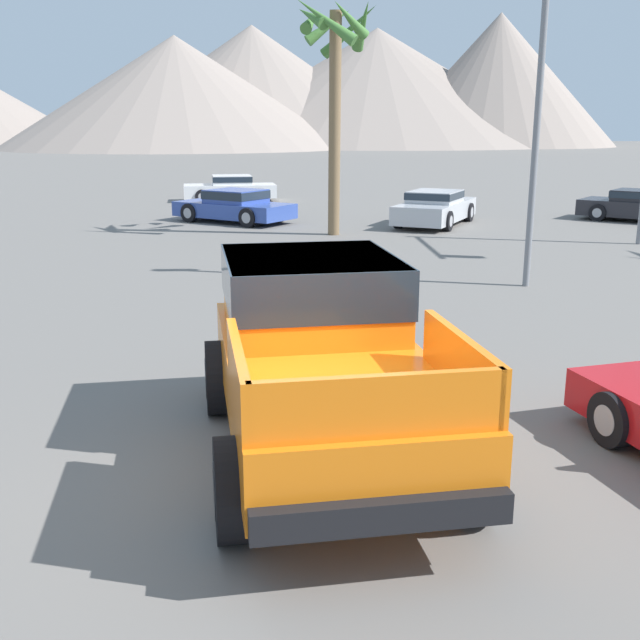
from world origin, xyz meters
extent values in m
plane|color=slate|center=(0.00, 0.00, 0.00)|extent=(320.00, 320.00, 0.00)
cube|color=orange|center=(0.32, 0.42, 0.82)|extent=(2.52, 4.83, 0.64)
cube|color=orange|center=(0.21, 1.34, 1.55)|extent=(2.05, 2.24, 0.81)
cube|color=#1E2833|center=(0.21, 1.34, 1.70)|extent=(2.10, 2.29, 0.52)
cube|color=orange|center=(-0.46, -0.98, 1.39)|extent=(0.30, 1.85, 0.48)
cube|color=orange|center=(1.42, -0.75, 1.39)|extent=(0.30, 1.85, 0.48)
cube|color=orange|center=(0.59, -1.74, 1.39)|extent=(1.89, 0.31, 0.48)
cube|color=black|center=(0.03, 2.77, 0.62)|extent=(1.94, 0.39, 0.24)
cube|color=black|center=(0.61, -1.92, 0.62)|extent=(1.94, 0.39, 0.24)
cylinder|color=black|center=(-0.87, 1.72, 0.44)|extent=(0.41, 0.91, 0.88)
cylinder|color=#232326|center=(-0.87, 1.72, 0.44)|extent=(0.38, 0.52, 0.49)
cylinder|color=black|center=(1.16, 1.97, 0.44)|extent=(0.41, 0.91, 0.88)
cylinder|color=#232326|center=(1.16, 1.97, 0.44)|extent=(0.38, 0.52, 0.49)
cylinder|color=black|center=(-0.52, -1.13, 0.44)|extent=(0.41, 0.91, 0.88)
cylinder|color=#232326|center=(-0.52, -1.13, 0.44)|extent=(0.38, 0.52, 0.49)
cylinder|color=black|center=(1.51, -0.88, 0.44)|extent=(0.41, 0.91, 0.88)
cylinder|color=#232326|center=(1.51, -0.88, 0.44)|extent=(0.38, 0.52, 0.49)
cylinder|color=black|center=(3.41, 0.54, 0.30)|extent=(0.35, 0.64, 0.61)
cylinder|color=#9E9EA3|center=(3.41, 0.54, 0.30)|extent=(0.30, 0.38, 0.33)
cylinder|color=black|center=(12.34, 21.07, 0.30)|extent=(0.61, 0.56, 0.61)
cylinder|color=#9E9EA3|center=(12.34, 21.07, 0.30)|extent=(0.41, 0.39, 0.33)
cylinder|color=black|center=(11.24, 19.74, 0.30)|extent=(0.61, 0.56, 0.61)
cylinder|color=#9E9EA3|center=(11.24, 19.74, 0.30)|extent=(0.41, 0.39, 0.33)
cube|color=white|center=(-2.50, 27.91, 0.45)|extent=(4.30, 2.22, 0.58)
cube|color=white|center=(-2.40, 27.92, 0.95)|extent=(1.90, 1.73, 0.41)
cube|color=#1E2833|center=(-2.40, 27.92, 1.00)|extent=(1.94, 1.77, 0.25)
cylinder|color=black|center=(-3.68, 26.92, 0.30)|extent=(0.62, 0.29, 0.60)
cylinder|color=#9E9EA3|center=(-3.68, 26.92, 0.30)|extent=(0.35, 0.27, 0.33)
cylinder|color=black|center=(-3.87, 28.60, 0.30)|extent=(0.62, 0.29, 0.60)
cylinder|color=#9E9EA3|center=(-3.87, 28.60, 0.30)|extent=(0.35, 0.27, 0.33)
cylinder|color=black|center=(-1.13, 27.22, 0.30)|extent=(0.62, 0.29, 0.60)
cylinder|color=#9E9EA3|center=(-1.13, 27.22, 0.30)|extent=(0.35, 0.27, 0.33)
cylinder|color=black|center=(-1.33, 28.89, 0.30)|extent=(0.62, 0.29, 0.60)
cylinder|color=#9E9EA3|center=(-1.33, 28.89, 0.30)|extent=(0.35, 0.27, 0.33)
cube|color=#334C9E|center=(-1.83, 20.07, 0.44)|extent=(4.53, 3.97, 0.51)
cube|color=#334C9E|center=(-1.74, 20.01, 0.93)|extent=(2.39, 2.35, 0.46)
cube|color=#1E2833|center=(-1.74, 20.01, 0.98)|extent=(2.44, 2.40, 0.27)
cylinder|color=black|center=(-3.42, 20.13, 0.33)|extent=(0.67, 0.57, 0.66)
cylinder|color=#9E9EA3|center=(-3.42, 20.13, 0.33)|extent=(0.43, 0.40, 0.37)
cylinder|color=black|center=(-2.39, 21.56, 0.33)|extent=(0.67, 0.57, 0.66)
cylinder|color=#9E9EA3|center=(-2.39, 21.56, 0.33)|extent=(0.43, 0.40, 0.37)
cylinder|color=black|center=(-1.27, 18.59, 0.33)|extent=(0.67, 0.57, 0.66)
cylinder|color=#9E9EA3|center=(-1.27, 18.59, 0.33)|extent=(0.43, 0.40, 0.37)
cylinder|color=black|center=(-0.25, 20.02, 0.33)|extent=(0.67, 0.57, 0.66)
cylinder|color=#9E9EA3|center=(-0.25, 20.02, 0.33)|extent=(0.43, 0.40, 0.37)
cube|color=#B7BABF|center=(5.18, 19.01, 0.49)|extent=(3.67, 4.88, 0.61)
cube|color=#B7BABF|center=(5.13, 18.91, 0.99)|extent=(2.25, 2.42, 0.38)
cube|color=#1E2833|center=(5.13, 18.91, 1.03)|extent=(2.30, 2.47, 0.23)
cylinder|color=black|center=(5.09, 20.66, 0.33)|extent=(0.50, 0.69, 0.66)
cylinder|color=#9E9EA3|center=(5.09, 20.66, 0.33)|extent=(0.37, 0.43, 0.36)
cylinder|color=black|center=(6.58, 19.88, 0.33)|extent=(0.50, 0.69, 0.66)
cylinder|color=#9E9EA3|center=(6.58, 19.88, 0.33)|extent=(0.37, 0.43, 0.36)
cylinder|color=black|center=(3.78, 18.13, 0.33)|extent=(0.50, 0.69, 0.66)
cylinder|color=#9E9EA3|center=(3.78, 18.13, 0.33)|extent=(0.37, 0.43, 0.36)
cylinder|color=black|center=(5.27, 17.36, 0.33)|extent=(0.50, 0.69, 0.66)
cylinder|color=#9E9EA3|center=(5.27, 17.36, 0.33)|extent=(0.37, 0.43, 0.36)
cylinder|color=slate|center=(5.11, 8.76, 3.63)|extent=(0.14, 0.14, 7.26)
cylinder|color=brown|center=(1.50, 16.50, 3.29)|extent=(0.36, 0.89, 6.58)
cone|color=#427533|center=(2.35, 16.89, 6.23)|extent=(0.57, 1.54, 1.43)
cone|color=#427533|center=(2.03, 17.73, 6.19)|extent=(1.89, 1.26, 1.62)
cone|color=#427533|center=(1.38, 17.56, 6.30)|extent=(1.56, 0.58, 1.23)
cone|color=#427533|center=(0.84, 16.99, 6.38)|extent=(0.79, 1.45, 0.96)
cone|color=#427533|center=(0.80, 16.41, 6.40)|extent=(1.05, 1.59, 0.91)
cone|color=#427533|center=(1.17, 15.78, 6.24)|extent=(1.93, 0.95, 1.48)
cone|color=#427533|center=(1.90, 16.19, 6.32)|extent=(1.30, 1.06, 1.14)
cone|color=gray|center=(-15.99, 112.03, 8.19)|extent=(52.97, 52.97, 16.37)
cone|color=gray|center=(35.90, 122.07, 10.63)|extent=(38.93, 38.93, 21.26)
cone|color=gray|center=(16.75, 131.28, 9.92)|extent=(69.10, 69.10, 19.84)
cone|color=gray|center=(-5.16, 130.90, 10.09)|extent=(60.72, 60.72, 20.17)
camera|label=1|loc=(-0.08, -6.75, 3.34)|focal=42.00mm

